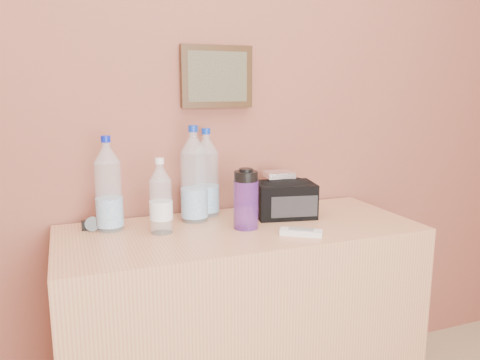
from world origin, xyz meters
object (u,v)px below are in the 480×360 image
Objects in this scene: pet_large_c at (194,179)px; toiletry_bag at (285,197)px; pet_large_b at (207,177)px; sunglasses at (102,224)px; nalgene_bottle at (246,199)px; pet_small at (161,200)px; foil_packet at (279,174)px; dresser at (241,329)px; ac_remote at (301,232)px; pet_large_a at (108,189)px.

toiletry_bag is at bearing -10.78° from pet_large_c.
sunglasses is (-0.42, -0.05, -0.14)m from pet_large_b.
pet_small is at bearing 169.85° from nalgene_bottle.
pet_small is at bearing -172.10° from foil_packet.
nalgene_bottle is (0.01, -0.01, 0.53)m from dresser.
nalgene_bottle is at bearing -147.35° from foil_packet.
pet_large_c is 1.38× the size of pet_small.
pet_large_c reaches higher than nalgene_bottle.
toiletry_bag is (0.71, -0.09, 0.06)m from sunglasses.
dresser is 4.91× the size of pet_small.
ac_remote is (0.66, -0.33, -0.01)m from sunglasses.
sunglasses is at bearing -175.76° from toiletry_bag.
nalgene_bottle is 0.54m from sunglasses.
sunglasses is at bearing 160.16° from nalgene_bottle.
pet_large_a reaches higher than pet_small.
pet_large_a is at bearing 161.51° from nalgene_bottle.
toiletry_bag is at bearing 20.22° from dresser.
pet_small is (-0.23, -0.18, -0.04)m from pet_large_b.
pet_small is 1.21× the size of nalgene_bottle.
pet_large_c reaches higher than dresser.
pet_large_b is at bearing 10.51° from pet_large_a.
ac_remote is (0.30, -0.32, -0.16)m from pet_large_c.
foil_packet is at bearing -21.55° from pet_large_b.
pet_large_c reaches higher than pet_large_a.
pet_large_a is 1.27× the size of pet_small.
pet_large_b is 0.29m from pet_small.
dresser is 0.62m from pet_large_c.
nalgene_bottle is (0.08, -0.23, -0.05)m from pet_large_b.
pet_large_c is at bearing 1.05° from pet_large_a.
pet_large_a is 0.72m from ac_remote.
pet_small is at bearing -164.28° from toiletry_bag.
pet_large_c reaches higher than foil_packet.
toiletry_bag is at bearing -5.33° from sunglasses.
nalgene_bottle is 1.52× the size of ac_remote.
pet_small reaches higher than sunglasses.
pet_large_b is 0.33m from toiletry_bag.
toiletry_bag is (0.36, -0.07, -0.09)m from pet_large_c.
pet_small is (-0.15, -0.11, -0.05)m from pet_large_c.
foil_packet is at bearing 7.90° from pet_small.
pet_small is at bearing -170.05° from ac_remote.
pet_large_b is 0.45m from sunglasses.
toiletry_bag reaches higher than ac_remote.
pet_small is 1.89× the size of sunglasses.
nalgene_bottle is 0.97× the size of toiletry_bag.
pet_small is at bearing -141.78° from pet_large_b.
pet_large_b reaches higher than pet_small.
pet_large_a is at bearing -172.16° from ac_remote.
pet_small is at bearing -31.15° from sunglasses.
pet_small is at bearing -144.38° from pet_large_c.
pet_large_b reaches higher than pet_large_a.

